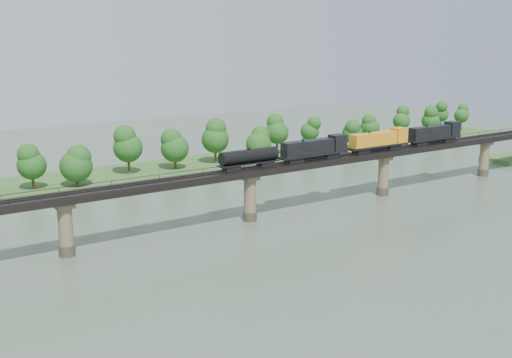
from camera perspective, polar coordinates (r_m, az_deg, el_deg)
ground at (r=116.30m, az=7.79°, el=-7.11°), size 400.00×400.00×0.00m
far_bank at (r=185.45m, az=-10.06°, el=0.54°), size 300.00×24.00×1.60m
bridge at (r=137.35m, az=-0.55°, el=-1.52°), size 236.00×30.00×11.50m
bridge_superstructure at (r=135.93m, az=-0.55°, el=1.07°), size 220.00×4.90×0.75m
far_treeline at (r=176.71m, az=-11.97°, el=2.51°), size 289.06×17.54×13.60m
freight_train at (r=154.64m, az=9.03°, el=3.14°), size 74.68×2.91×5.14m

